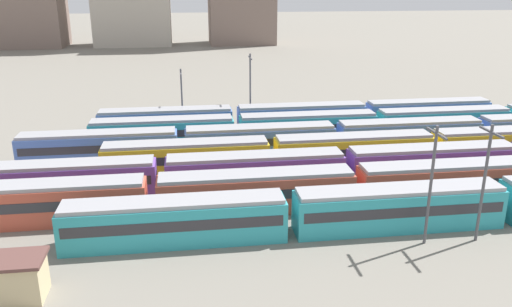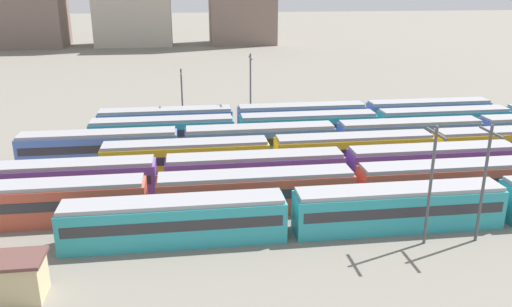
# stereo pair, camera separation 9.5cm
# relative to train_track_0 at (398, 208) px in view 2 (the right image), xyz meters

# --- Properties ---
(ground_plane) EXTENTS (600.00, 600.00, 0.00)m
(ground_plane) POSITION_rel_train_track_0_xyz_m (-20.24, 15.60, -1.90)
(ground_plane) COLOR slate
(train_track_0) EXTENTS (55.80, 3.06, 3.75)m
(train_track_0) POSITION_rel_train_track_0_xyz_m (0.00, 0.00, 0.00)
(train_track_0) COLOR teal
(train_track_0) RESTS_ON ground_plane
(train_track_1) EXTENTS (93.60, 3.06, 3.75)m
(train_track_1) POSITION_rel_train_track_0_xyz_m (7.36, 5.20, 0.00)
(train_track_1) COLOR #BC4C38
(train_track_1) RESTS_ON ground_plane
(train_track_4) EXTENTS (112.50, 3.06, 3.75)m
(train_track_4) POSITION_rel_train_track_0_xyz_m (19.45, 20.80, 0.00)
(train_track_4) COLOR #4C70BC
(train_track_4) RESTS_ON ground_plane
(train_track_5) EXTENTS (74.70, 3.06, 3.75)m
(train_track_5) POSITION_rel_train_track_0_xyz_m (7.68, 26.00, 0.00)
(train_track_5) COLOR teal
(train_track_5) RESTS_ON ground_plane
(train_track_6) EXTENTS (55.80, 3.06, 3.75)m
(train_track_6) POSITION_rel_train_track_0_xyz_m (-1.49, 31.20, 0.00)
(train_track_6) COLOR #4C70BC
(train_track_6) RESTS_ON ground_plane
(catenary_pole_0) EXTENTS (0.24, 3.20, 9.84)m
(catenary_pole_0) POSITION_rel_train_track_0_xyz_m (5.52, -3.06, 3.56)
(catenary_pole_0) COLOR #4C4C51
(catenary_pole_0) RESTS_ON ground_plane
(catenary_pole_1) EXTENTS (0.24, 3.20, 8.61)m
(catenary_pole_1) POSITION_rel_train_track_0_xyz_m (-18.10, 34.32, 2.93)
(catenary_pole_1) COLOR #4C4C51
(catenary_pole_1) RESTS_ON ground_plane
(catenary_pole_2) EXTENTS (0.24, 3.20, 9.89)m
(catenary_pole_2) POSITION_rel_train_track_0_xyz_m (1.12, -2.94, 3.59)
(catenary_pole_2) COLOR #4C4C51
(catenary_pole_2) RESTS_ON ground_plane
(catenary_pole_3) EXTENTS (0.24, 3.20, 10.53)m
(catenary_pole_3) POSITION_rel_train_track_0_xyz_m (-8.36, 34.26, 3.92)
(catenary_pole_3) COLOR #4C4C51
(catenary_pole_3) RESTS_ON ground_plane
(signal_hut) EXTENTS (3.60, 3.00, 3.04)m
(signal_hut) POSITION_rel_train_track_0_xyz_m (-29.09, -6.49, -0.35)
(signal_hut) COLOR #C6B284
(signal_hut) RESTS_ON ground_plane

